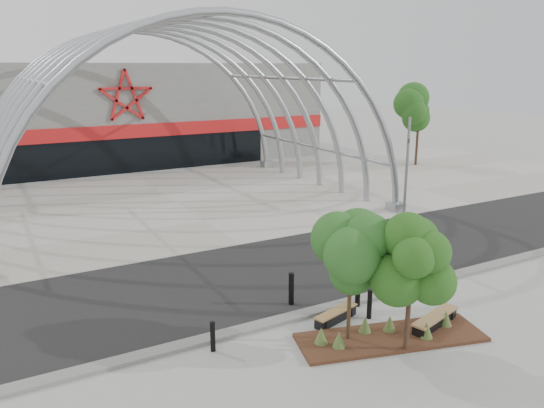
# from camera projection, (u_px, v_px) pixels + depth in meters

# --- Properties ---
(ground) EXTENTS (140.00, 140.00, 0.00)m
(ground) POSITION_uv_depth(u_px,v_px,m) (329.00, 305.00, 17.81)
(ground) COLOR #9A9B95
(ground) RESTS_ON ground
(road) EXTENTS (140.00, 7.00, 0.02)m
(road) POSITION_uv_depth(u_px,v_px,m) (278.00, 271.00, 20.78)
(road) COLOR black
(road) RESTS_ON ground
(forecourt) EXTENTS (60.00, 17.00, 0.04)m
(forecourt) POSITION_uv_depth(u_px,v_px,m) (177.00, 203.00, 30.94)
(forecourt) COLOR #A49F93
(forecourt) RESTS_ON ground
(kerb) EXTENTS (60.00, 0.50, 0.12)m
(kerb) POSITION_uv_depth(u_px,v_px,m) (334.00, 306.00, 17.59)
(kerb) COLOR slate
(kerb) RESTS_ON ground
(arena_building) EXTENTS (34.00, 15.24, 8.00)m
(arena_building) POSITION_uv_depth(u_px,v_px,m) (105.00, 112.00, 45.14)
(arena_building) COLOR slate
(arena_building) RESTS_ON ground
(vault_canopy) EXTENTS (20.80, 15.80, 20.36)m
(vault_canopy) POSITION_uv_depth(u_px,v_px,m) (177.00, 203.00, 30.94)
(vault_canopy) COLOR #9DA3A8
(vault_canopy) RESTS_ON ground
(planting_bed) EXTENTS (5.79, 3.08, 0.59)m
(planting_bed) POSITION_uv_depth(u_px,v_px,m) (388.00, 335.00, 15.57)
(planting_bed) COLOR #361B15
(planting_bed) RESTS_ON ground
(signal_pole) EXTENTS (0.41, 0.72, 5.22)m
(signal_pole) POSITION_uv_depth(u_px,v_px,m) (407.00, 164.00, 28.08)
(signal_pole) COLOR gray
(signal_pole) RESTS_ON ground
(street_tree_0) EXTENTS (1.60, 1.60, 3.64)m
(street_tree_0) POSITION_uv_depth(u_px,v_px,m) (351.00, 257.00, 14.81)
(street_tree_0) COLOR #342713
(street_tree_0) RESTS_ON ground
(street_tree_1) EXTENTS (1.67, 1.67, 3.96)m
(street_tree_1) POSITION_uv_depth(u_px,v_px,m) (412.00, 257.00, 14.19)
(street_tree_1) COLOR #331B12
(street_tree_1) RESTS_ON ground
(bench_0) EXTENTS (1.79, 0.85, 0.37)m
(bench_0) POSITION_uv_depth(u_px,v_px,m) (336.00, 316.00, 16.64)
(bench_0) COLOR black
(bench_0) RESTS_ON ground
(bench_1) EXTENTS (2.14, 1.03, 0.44)m
(bench_1) POSITION_uv_depth(u_px,v_px,m) (435.00, 322.00, 16.18)
(bench_1) COLOR black
(bench_1) RESTS_ON ground
(bollard_0) EXTENTS (0.14, 0.14, 0.89)m
(bollard_0) POSITION_uv_depth(u_px,v_px,m) (213.00, 337.00, 14.83)
(bollard_0) COLOR black
(bollard_0) RESTS_ON ground
(bollard_1) EXTENTS (0.18, 0.18, 1.13)m
(bollard_1) POSITION_uv_depth(u_px,v_px,m) (291.00, 289.00, 17.71)
(bollard_1) COLOR black
(bollard_1) RESTS_ON ground
(bollard_2) EXTENTS (0.17, 0.17, 1.09)m
(bollard_2) POSITION_uv_depth(u_px,v_px,m) (358.00, 291.00, 17.61)
(bollard_2) COLOR black
(bollard_2) RESTS_ON ground
(bollard_3) EXTENTS (0.16, 0.16, 0.97)m
(bollard_3) POSITION_uv_depth(u_px,v_px,m) (370.00, 304.00, 16.77)
(bollard_3) COLOR black
(bollard_3) RESTS_ON ground
(bollard_4) EXTENTS (0.16, 0.16, 1.00)m
(bollard_4) POSITION_uv_depth(u_px,v_px,m) (418.00, 268.00, 19.74)
(bollard_4) COLOR black
(bollard_4) RESTS_ON ground
(bg_tree_1) EXTENTS (2.70, 2.70, 5.91)m
(bg_tree_1) POSITION_uv_depth(u_px,v_px,m) (419.00, 112.00, 41.80)
(bg_tree_1) COLOR black
(bg_tree_1) RESTS_ON ground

